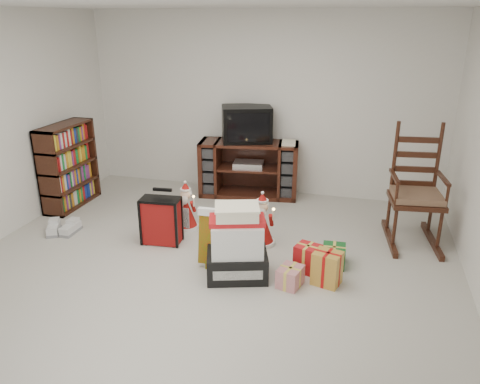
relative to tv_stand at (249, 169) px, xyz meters
name	(u,v)px	position (x,y,z in m)	size (l,w,h in m)	color
room	(201,151)	(0.12, -2.23, 0.86)	(5.01, 5.01, 2.51)	#B0ADA1
tv_stand	(249,169)	(0.00, 0.00, 0.00)	(1.41, 0.66, 0.78)	#421B12
bookshelf	(69,167)	(-2.20, -1.00, 0.14)	(0.30, 0.90, 1.11)	#3B1F10
rocking_chair	(415,201)	(2.14, -0.90, 0.08)	(0.66, 0.97, 1.37)	#3B1F10
gift_pile	(237,247)	(0.46, -2.22, -0.07)	(0.68, 0.57, 0.73)	black
red_suitcase	(161,221)	(-0.55, -1.74, -0.12)	(0.43, 0.25, 0.62)	maroon
stocking	(210,238)	(0.14, -2.09, -0.08)	(0.29, 0.13, 0.63)	#0D770D
teddy_bear	(244,263)	(0.53, -2.22, -0.24)	(0.23, 0.20, 0.34)	brown
santa_figurine	(262,225)	(0.53, -1.47, -0.16)	(0.30, 0.28, 0.61)	maroon
mrs_claus_figurine	(186,211)	(-0.43, -1.30, -0.17)	(0.29, 0.27, 0.58)	maroon
sneaker_pair	(62,229)	(-1.80, -1.82, -0.34)	(0.39, 0.33, 0.11)	silver
gift_cluster	(317,266)	(1.21, -2.03, -0.26)	(0.55, 0.84, 0.25)	#B61418
crt_television	(247,124)	(-0.04, 0.03, 0.63)	(0.78, 0.67, 0.49)	black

